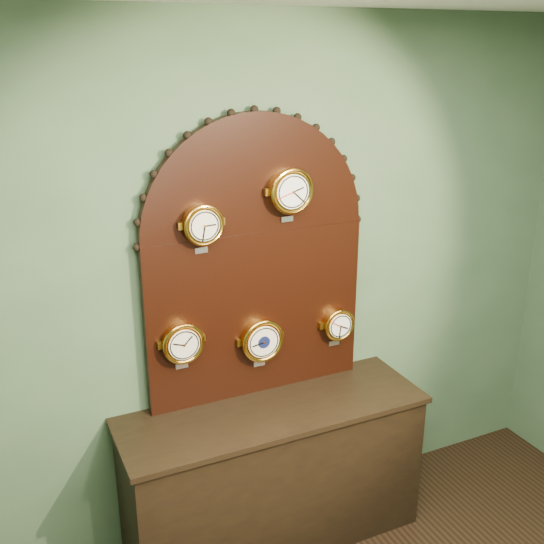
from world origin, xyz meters
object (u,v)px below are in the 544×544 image
display_board (256,252)px  shop_counter (274,476)px  roman_clock (202,224)px  hygrometer (182,343)px  tide_clock (338,324)px  arabic_clock (290,191)px  barometer (262,340)px

display_board → shop_counter: bearing=-90.0°
shop_counter → roman_clock: bearing=153.0°
hygrometer → tide_clock: 0.90m
shop_counter → arabic_clock: arabic_clock is taller
roman_clock → hygrometer: roman_clock is taller
hygrometer → tide_clock: size_ratio=1.13×
shop_counter → display_board: size_ratio=1.05×
shop_counter → tide_clock: bearing=18.3°
roman_clock → arabic_clock: size_ratio=0.89×
display_board → arabic_clock: display_board is taller
shop_counter → hygrometer: 0.95m
display_board → barometer: 0.47m
arabic_clock → shop_counter: bearing=-136.7°
hygrometer → barometer: bearing=-0.1°
display_board → roman_clock: 0.37m
shop_counter → arabic_clock: bearing=43.3°
roman_clock → tide_clock: (0.77, 0.00, -0.66)m
arabic_clock → tide_clock: (0.30, 0.00, -0.78)m
hygrometer → barometer: size_ratio=0.93×
shop_counter → arabic_clock: (0.16, 0.15, 1.54)m
shop_counter → display_board: bearing=90.0°
shop_counter → barometer: bearing=89.7°
shop_counter → roman_clock: size_ratio=6.31×
roman_clock → arabic_clock: arabic_clock is taller
roman_clock → barometer: bearing=-0.2°
roman_clock → hygrometer: bearing=-179.8°
barometer → roman_clock: bearing=179.8°
display_board → tide_clock: (0.47, -0.07, -0.47)m
hygrometer → arabic_clock: bearing=-0.0°
barometer → tide_clock: (0.47, 0.00, 0.00)m
display_board → arabic_clock: (0.16, -0.07, 0.32)m
arabic_clock → hygrometer: size_ratio=1.07×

